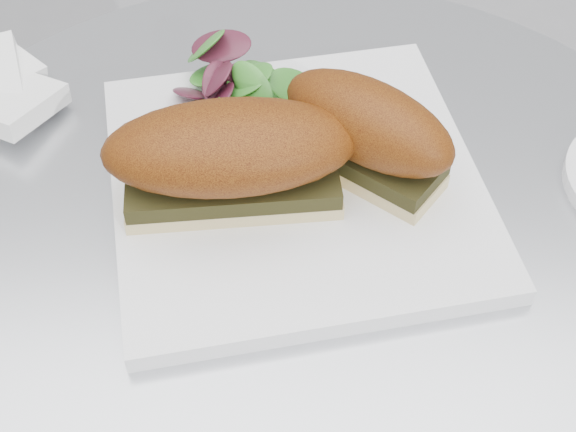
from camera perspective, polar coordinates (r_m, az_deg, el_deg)
table at (r=0.80m, az=0.74°, el=-13.26°), size 0.70×0.70×0.73m
plate at (r=0.63m, az=0.52°, el=2.45°), size 0.33×0.33×0.02m
sandwich_left at (r=0.58m, az=-4.09°, el=4.29°), size 0.19×0.10×0.08m
sandwich_right at (r=0.60m, az=5.65°, el=6.04°), size 0.15×0.14×0.08m
salad at (r=0.67m, az=-3.28°, el=9.65°), size 0.10×0.10×0.05m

